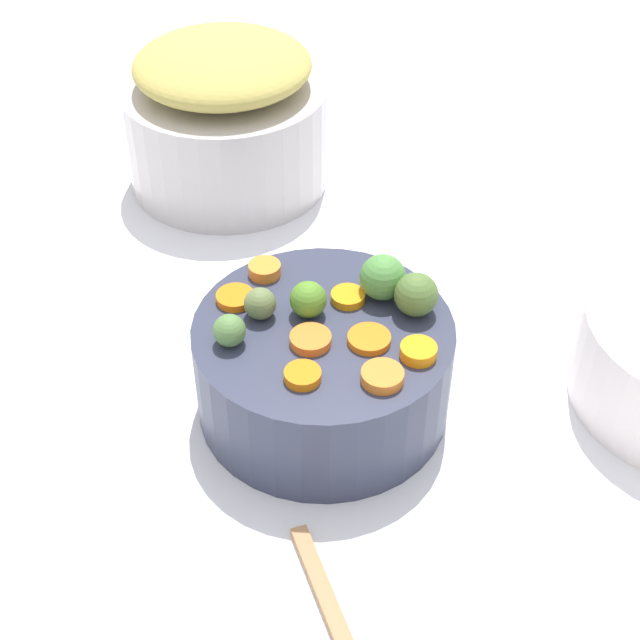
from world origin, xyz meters
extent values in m
cube|color=silver|center=(0.00, 0.00, 0.01)|extent=(2.40, 2.40, 0.02)
cylinder|color=#2F3448|center=(0.00, -0.02, 0.07)|extent=(0.23, 0.23, 0.10)
cylinder|color=#BEB7B5|center=(-0.14, -0.40, 0.08)|extent=(0.24, 0.24, 0.13)
ellipsoid|color=tan|center=(-0.14, -0.40, 0.17)|extent=(0.21, 0.21, 0.05)
cylinder|color=orange|center=(0.00, 0.06, 0.12)|extent=(0.05, 0.05, 0.01)
cylinder|color=orange|center=(0.02, -0.01, 0.12)|extent=(0.04, 0.04, 0.01)
cylinder|color=orange|center=(-0.02, 0.02, 0.12)|extent=(0.04, 0.04, 0.01)
cylinder|color=orange|center=(-0.04, 0.06, 0.12)|extent=(0.04, 0.04, 0.01)
cylinder|color=orange|center=(-0.04, -0.04, 0.12)|extent=(0.03, 0.03, 0.01)
cylinder|color=orange|center=(0.04, -0.09, 0.12)|extent=(0.05, 0.05, 0.01)
cylinder|color=orange|center=(0.05, 0.02, 0.12)|extent=(0.04, 0.04, 0.01)
cylinder|color=orange|center=(0.00, -0.11, 0.12)|extent=(0.03, 0.03, 0.01)
sphere|color=#4A873D|center=(-0.07, -0.02, 0.14)|extent=(0.04, 0.04, 0.04)
sphere|color=#5E6F3F|center=(0.04, -0.06, 0.13)|extent=(0.03, 0.03, 0.03)
sphere|color=#4E6D32|center=(-0.08, 0.01, 0.14)|extent=(0.04, 0.04, 0.04)
sphere|color=#508326|center=(0.00, -0.04, 0.13)|extent=(0.03, 0.03, 0.03)
sphere|color=#517A3F|center=(0.08, -0.05, 0.13)|extent=(0.03, 0.03, 0.03)
camera|label=1|loc=(0.35, 0.46, 0.64)|focal=51.60mm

